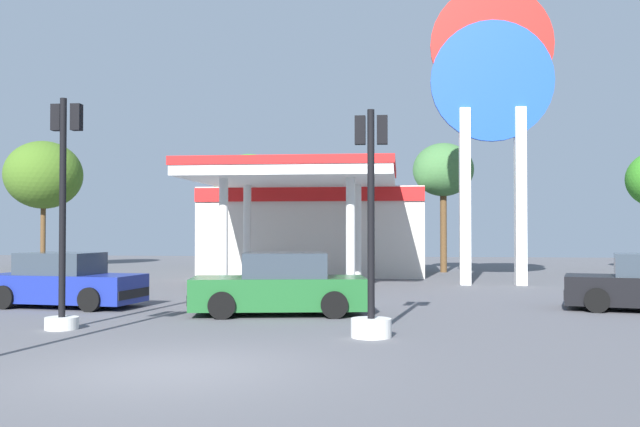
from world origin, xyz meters
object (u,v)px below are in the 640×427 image
Objects in this scene: traffic_signal_0 at (63,236)px; car_0 at (280,286)px; tree_0 at (44,175)px; tree_1 at (249,185)px; station_pole_sign at (492,94)px; tree_2 at (443,171)px; traffic_signal_1 at (371,268)px; car_2 at (65,282)px.

car_0 is at bearing 36.61° from traffic_signal_0.
car_0 is 0.65× the size of tree_0.
traffic_signal_0 is 0.80× the size of tree_1.
station_pole_sign is 8.36m from tree_2.
tree_0 is at bearing 175.01° from tree_2.
traffic_signal_0 is at bearing -143.39° from car_0.
station_pole_sign is at bearing -23.06° from tree_0.
station_pole_sign is 2.57× the size of traffic_signal_1.
traffic_signal_0 is 23.28m from tree_1.
traffic_signal_1 is 22.16m from tree_2.
traffic_signal_1 is at bearing -28.07° from car_2.
car_2 is at bearing -143.71° from station_pole_sign.
station_pole_sign is at bearing -80.07° from tree_2.
tree_1 is (-7.42, 23.54, 3.13)m from traffic_signal_1.
traffic_signal_0 is 0.77× the size of tree_2.
car_2 is at bearing 151.93° from traffic_signal_1.
tree_0 reaches higher than tree_1.
car_0 is at bearing -122.19° from station_pole_sign.
station_pole_sign reaches higher than traffic_signal_1.
station_pole_sign is 2.66× the size of car_2.
tree_2 reaches higher than traffic_signal_1.
traffic_signal_1 is 0.73× the size of tree_1.
car_0 is 26.42m from tree_0.
traffic_signal_1 is (6.55, -0.42, -0.62)m from traffic_signal_0.
tree_1 is at bearing -0.22° from tree_0.
tree_0 is (-12.44, 23.17, 3.13)m from traffic_signal_0.
station_pole_sign is at bearing -40.39° from tree_1.
traffic_signal_1 is at bearing -55.39° from car_0.
car_0 is 1.05× the size of car_2.
station_pole_sign is 15.54m from traffic_signal_1.
tree_1 reaches higher than car_2.
car_2 is at bearing -93.29° from tree_1.
tree_1 reaches higher than car_0.
car_2 is at bearing -123.11° from tree_2.
car_2 is 0.97× the size of traffic_signal_1.
car_2 is 9.67m from traffic_signal_1.
car_0 reaches higher than car_2.
tree_0 is at bearing 179.78° from tree_1.
tree_1 reaches higher than traffic_signal_0.
traffic_signal_1 is (8.51, -4.54, 0.68)m from car_2.
traffic_signal_1 is at bearing -51.16° from tree_0.
traffic_signal_0 is (1.96, -4.12, 1.30)m from car_2.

